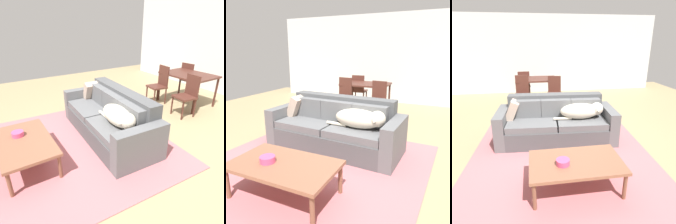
% 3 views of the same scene
% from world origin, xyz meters
% --- Properties ---
extents(ground_plane, '(10.00, 10.00, 0.00)m').
position_xyz_m(ground_plane, '(0.00, 0.00, 0.00)').
color(ground_plane, tan).
extents(area_rug, '(3.21, 3.29, 0.01)m').
position_xyz_m(area_rug, '(-0.16, -0.76, 0.01)').
color(area_rug, '#B8666B').
rests_on(area_rug, ground).
extents(couch, '(2.26, 1.01, 0.85)m').
position_xyz_m(couch, '(-0.15, -0.03, 0.33)').
color(couch, '#4C4D4F').
rests_on(couch, ground).
extents(dog_on_left_cushion, '(0.94, 0.41, 0.31)m').
position_xyz_m(dog_on_left_cushion, '(0.33, -0.15, 0.61)').
color(dog_on_left_cushion, beige).
rests_on(dog_on_left_cushion, couch).
extents(throw_pillow_by_left_arm, '(0.30, 0.38, 0.40)m').
position_xyz_m(throw_pillow_by_left_arm, '(-0.97, 0.08, 0.62)').
color(throw_pillow_by_left_arm, '#BAA18D').
rests_on(throw_pillow_by_left_arm, couch).
extents(coffee_table, '(1.19, 0.72, 0.41)m').
position_xyz_m(coffee_table, '(-0.08, -1.50, 0.37)').
color(coffee_table, '#8D5941').
rests_on(coffee_table, ground).
extents(bowl_on_coffee_table, '(0.17, 0.17, 0.07)m').
position_xyz_m(bowl_on_coffee_table, '(-0.26, -1.55, 0.45)').
color(bowl_on_coffee_table, '#EA4C7F').
rests_on(bowl_on_coffee_table, coffee_table).
extents(dining_table, '(1.18, 0.90, 0.77)m').
position_xyz_m(dining_table, '(-0.45, 2.46, 0.69)').
color(dining_table, '#4F2920').
rests_on(dining_table, ground).
extents(dining_chair_near_left, '(0.45, 0.45, 0.95)m').
position_xyz_m(dining_chair_near_left, '(-0.87, 1.92, 0.52)').
color(dining_chair_near_left, '#4F2920').
rests_on(dining_chair_near_left, ground).
extents(dining_chair_near_right, '(0.45, 0.45, 0.91)m').
position_xyz_m(dining_chair_near_right, '(0.02, 1.88, 0.51)').
color(dining_chair_near_right, '#4F2920').
rests_on(dining_chair_near_right, ground).
extents(dining_chair_far_left, '(0.43, 0.43, 0.92)m').
position_xyz_m(dining_chair_far_left, '(-0.84, 3.00, 0.51)').
color(dining_chair_far_left, '#4F2920').
rests_on(dining_chair_far_left, ground).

